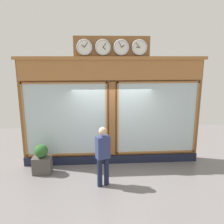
# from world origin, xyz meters

# --- Properties ---
(ground_plane) EXTENTS (14.00, 14.00, 0.00)m
(ground_plane) POSITION_xyz_m (0.00, 2.80, 0.00)
(ground_plane) COLOR slate
(shop_facade) EXTENTS (5.88, 0.42, 4.10)m
(shop_facade) POSITION_xyz_m (-0.00, -0.12, 1.79)
(shop_facade) COLOR brown
(shop_facade) RESTS_ON ground_plane
(pedestrian) EXTENTS (0.42, 0.34, 1.69)m
(pedestrian) POSITION_xyz_m (0.34, 1.38, 0.93)
(pedestrian) COLOR #191E38
(pedestrian) RESTS_ON ground_plane
(planter_box) EXTENTS (0.56, 0.36, 0.53)m
(planter_box) POSITION_xyz_m (2.18, 0.55, 0.26)
(planter_box) COLOR #4C4742
(planter_box) RESTS_ON ground_plane
(planter_shrub) EXTENTS (0.40, 0.40, 0.40)m
(planter_shrub) POSITION_xyz_m (2.18, 0.55, 0.73)
(planter_shrub) COLOR #285623
(planter_shrub) RESTS_ON planter_box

